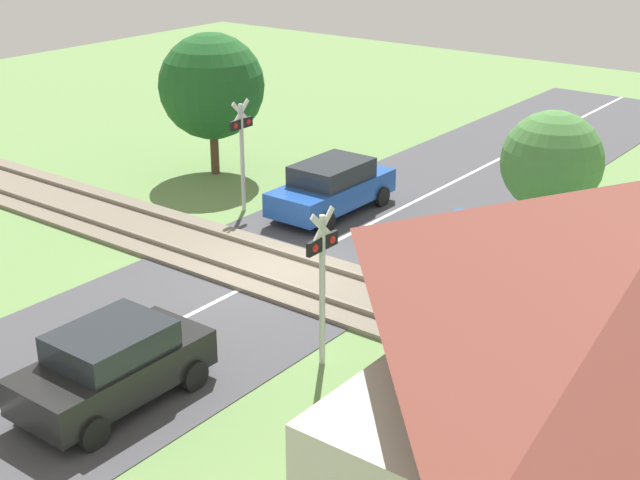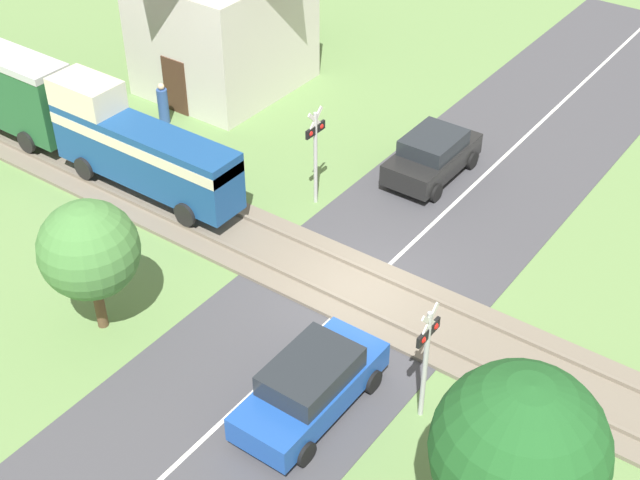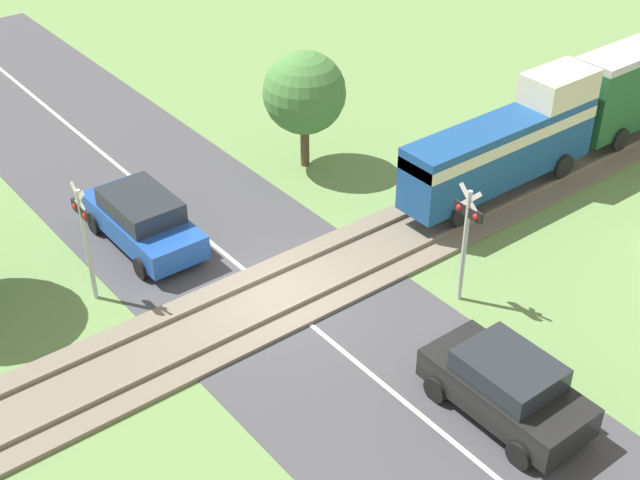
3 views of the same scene
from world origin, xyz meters
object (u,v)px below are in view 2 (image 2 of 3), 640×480
station_building (221,4)px  car_far_side (432,155)px  car_near_crossing (311,385)px  crossing_signal_east_approach (315,144)px  pedestrian_by_station (163,105)px  crossing_signal_west_approach (427,349)px

station_building → car_far_side: bearing=-96.3°
car_near_crossing → crossing_signal_east_approach: crossing_signal_east_approach is taller
pedestrian_by_station → car_near_crossing: bearing=-122.7°
crossing_signal_west_approach → pedestrian_by_station: size_ratio=2.12×
car_far_side → pedestrian_by_station: bearing=104.8°
crossing_signal_west_approach → pedestrian_by_station: bearing=65.6°
car_far_side → crossing_signal_west_approach: crossing_signal_west_approach is taller
crossing_signal_west_approach → station_building: 18.06m
car_near_crossing → crossing_signal_west_approach: bearing=-57.5°
car_far_side → station_building: station_building is taller
station_building → crossing_signal_east_approach: bearing=-120.9°
car_near_crossing → pedestrian_by_station: (8.03, 12.48, -0.10)m
car_near_crossing → car_far_side: car_near_crossing is taller
crossing_signal_east_approach → station_building: bearing=59.1°
car_near_crossing → crossing_signal_west_approach: size_ratio=1.27×
car_far_side → pedestrian_by_station: (-2.53, 9.60, -0.09)m
car_near_crossing → pedestrian_by_station: size_ratio=2.70×
car_near_crossing → crossing_signal_east_approach: bearing=35.4°
car_far_side → car_near_crossing: bearing=-164.7°
car_far_side → station_building: (1.08, 9.76, 2.45)m
crossing_signal_east_approach → station_building: 8.91m
car_far_side → crossing_signal_west_approach: 10.55m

